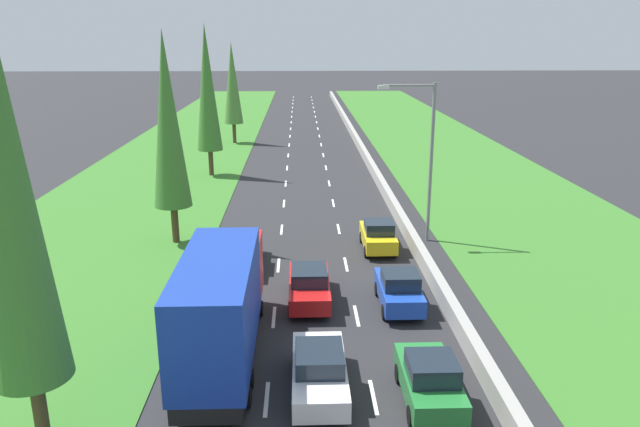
{
  "coord_description": "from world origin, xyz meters",
  "views": [
    {
      "loc": [
        -0.59,
        -2.21,
        11.38
      ],
      "look_at": [
        0.69,
        35.44,
        0.29
      ],
      "focal_mm": 33.85,
      "sensor_mm": 36.0,
      "label": 1
    }
  ],
  "objects_px": {
    "blue_box_truck_left_lane": "(222,303)",
    "yellow_hatchback_right_lane": "(378,236)",
    "poplar_tree_second": "(168,121)",
    "green_hatchback_right_lane": "(430,380)",
    "blue_hatchback_right_lane": "(399,289)",
    "white_sedan_centre_lane": "(319,370)",
    "red_sedan_centre_lane": "(309,285)",
    "green_sedan_left_lane": "(241,252)",
    "poplar_tree_fourth": "(232,84)",
    "street_light_mast": "(425,151)",
    "poplar_tree_nearest": "(4,170)",
    "poplar_tree_third": "(207,88)"
  },
  "relations": [
    {
      "from": "blue_box_truck_left_lane",
      "to": "poplar_tree_second",
      "type": "height_order",
      "value": "poplar_tree_second"
    },
    {
      "from": "poplar_tree_third",
      "to": "green_hatchback_right_lane",
      "type": "bearing_deg",
      "value": -70.95
    },
    {
      "from": "blue_box_truck_left_lane",
      "to": "poplar_tree_fourth",
      "type": "xyz_separation_m",
      "value": [
        -4.36,
        46.75,
        4.3
      ]
    },
    {
      "from": "green_sedan_left_lane",
      "to": "yellow_hatchback_right_lane",
      "type": "xyz_separation_m",
      "value": [
        7.33,
        2.26,
        0.02
      ]
    },
    {
      "from": "yellow_hatchback_right_lane",
      "to": "white_sedan_centre_lane",
      "type": "bearing_deg",
      "value": -105.0
    },
    {
      "from": "green_sedan_left_lane",
      "to": "poplar_tree_second",
      "type": "bearing_deg",
      "value": 136.28
    },
    {
      "from": "yellow_hatchback_right_lane",
      "to": "poplar_tree_third",
      "type": "distance_m",
      "value": 23.36
    },
    {
      "from": "blue_hatchback_right_lane",
      "to": "blue_box_truck_left_lane",
      "type": "relative_size",
      "value": 0.41
    },
    {
      "from": "poplar_tree_nearest",
      "to": "street_light_mast",
      "type": "height_order",
      "value": "poplar_tree_nearest"
    },
    {
      "from": "white_sedan_centre_lane",
      "to": "poplar_tree_nearest",
      "type": "xyz_separation_m",
      "value": [
        -8.09,
        -2.33,
        7.3
      ]
    },
    {
      "from": "blue_hatchback_right_lane",
      "to": "street_light_mast",
      "type": "height_order",
      "value": "street_light_mast"
    },
    {
      "from": "street_light_mast",
      "to": "blue_box_truck_left_lane",
      "type": "bearing_deg",
      "value": -127.15
    },
    {
      "from": "red_sedan_centre_lane",
      "to": "poplar_tree_nearest",
      "type": "relative_size",
      "value": 0.32
    },
    {
      "from": "green_sedan_left_lane",
      "to": "poplar_tree_second",
      "type": "height_order",
      "value": "poplar_tree_second"
    },
    {
      "from": "white_sedan_centre_lane",
      "to": "blue_hatchback_right_lane",
      "type": "xyz_separation_m",
      "value": [
        3.68,
        6.45,
        0.02
      ]
    },
    {
      "from": "red_sedan_centre_lane",
      "to": "green_sedan_left_lane",
      "type": "bearing_deg",
      "value": 127.6
    },
    {
      "from": "poplar_tree_fourth",
      "to": "street_light_mast",
      "type": "xyz_separation_m",
      "value": [
        14.21,
        -33.75,
        -1.25
      ]
    },
    {
      "from": "blue_box_truck_left_lane",
      "to": "yellow_hatchback_right_lane",
      "type": "bearing_deg",
      "value": 58.08
    },
    {
      "from": "poplar_tree_second",
      "to": "poplar_tree_fourth",
      "type": "bearing_deg",
      "value": 90.11
    },
    {
      "from": "poplar_tree_third",
      "to": "poplar_tree_fourth",
      "type": "height_order",
      "value": "poplar_tree_third"
    },
    {
      "from": "poplar_tree_nearest",
      "to": "poplar_tree_third",
      "type": "bearing_deg",
      "value": 90.03
    },
    {
      "from": "green_hatchback_right_lane",
      "to": "green_sedan_left_lane",
      "type": "height_order",
      "value": "green_hatchback_right_lane"
    },
    {
      "from": "poplar_tree_fourth",
      "to": "yellow_hatchback_right_lane",
      "type": "bearing_deg",
      "value": -71.96
    },
    {
      "from": "green_hatchback_right_lane",
      "to": "poplar_tree_second",
      "type": "distance_m",
      "value": 20.66
    },
    {
      "from": "street_light_mast",
      "to": "poplar_tree_fourth",
      "type": "bearing_deg",
      "value": 112.84
    },
    {
      "from": "blue_hatchback_right_lane",
      "to": "green_sedan_left_lane",
      "type": "bearing_deg",
      "value": 145.01
    },
    {
      "from": "poplar_tree_second",
      "to": "blue_hatchback_right_lane",
      "type": "bearing_deg",
      "value": -38.38
    },
    {
      "from": "poplar_tree_third",
      "to": "street_light_mast",
      "type": "xyz_separation_m",
      "value": [
        14.53,
        -17.55,
        -2.05
      ]
    },
    {
      "from": "red_sedan_centre_lane",
      "to": "poplar_tree_second",
      "type": "bearing_deg",
      "value": 131.97
    },
    {
      "from": "poplar_tree_second",
      "to": "street_light_mast",
      "type": "distance_m",
      "value": 14.25
    },
    {
      "from": "poplar_tree_fourth",
      "to": "green_sedan_left_lane",
      "type": "bearing_deg",
      "value": -83.67
    },
    {
      "from": "green_hatchback_right_lane",
      "to": "poplar_tree_fourth",
      "type": "xyz_separation_m",
      "value": [
        -11.3,
        49.85,
        5.64
      ]
    },
    {
      "from": "green_hatchback_right_lane",
      "to": "poplar_tree_second",
      "type": "height_order",
      "value": "poplar_tree_second"
    },
    {
      "from": "poplar_tree_fourth",
      "to": "poplar_tree_second",
      "type": "bearing_deg",
      "value": -89.89
    },
    {
      "from": "yellow_hatchback_right_lane",
      "to": "poplar_tree_second",
      "type": "xyz_separation_m",
      "value": [
        -11.43,
        1.66,
        6.13
      ]
    },
    {
      "from": "white_sedan_centre_lane",
      "to": "poplar_tree_second",
      "type": "distance_m",
      "value": 18.37
    },
    {
      "from": "green_hatchback_right_lane",
      "to": "blue_box_truck_left_lane",
      "type": "bearing_deg",
      "value": 155.96
    },
    {
      "from": "white_sedan_centre_lane",
      "to": "green_hatchback_right_lane",
      "type": "distance_m",
      "value": 3.58
    },
    {
      "from": "white_sedan_centre_lane",
      "to": "red_sedan_centre_lane",
      "type": "height_order",
      "value": "same"
    },
    {
      "from": "green_hatchback_right_lane",
      "to": "blue_hatchback_right_lane",
      "type": "xyz_separation_m",
      "value": [
        0.17,
        7.18,
        0.0
      ]
    },
    {
      "from": "green_sedan_left_lane",
      "to": "poplar_tree_third",
      "type": "relative_size",
      "value": 0.36
    },
    {
      "from": "yellow_hatchback_right_lane",
      "to": "poplar_tree_second",
      "type": "distance_m",
      "value": 13.08
    },
    {
      "from": "white_sedan_centre_lane",
      "to": "poplar_tree_third",
      "type": "bearing_deg",
      "value": 103.85
    },
    {
      "from": "yellow_hatchback_right_lane",
      "to": "poplar_tree_fourth",
      "type": "distance_m",
      "value": 37.54
    },
    {
      "from": "blue_hatchback_right_lane",
      "to": "poplar_tree_fourth",
      "type": "xyz_separation_m",
      "value": [
        -11.47,
        42.66,
        5.64
      ]
    },
    {
      "from": "blue_hatchback_right_lane",
      "to": "poplar_tree_nearest",
      "type": "xyz_separation_m",
      "value": [
        -11.77,
        -8.77,
        7.28
      ]
    },
    {
      "from": "white_sedan_centre_lane",
      "to": "blue_box_truck_left_lane",
      "type": "relative_size",
      "value": 0.48
    },
    {
      "from": "white_sedan_centre_lane",
      "to": "green_hatchback_right_lane",
      "type": "height_order",
      "value": "green_hatchback_right_lane"
    },
    {
      "from": "red_sedan_centre_lane",
      "to": "poplar_tree_second",
      "type": "relative_size",
      "value": 0.38
    },
    {
      "from": "white_sedan_centre_lane",
      "to": "poplar_tree_fourth",
      "type": "bearing_deg",
      "value": 99.02
    }
  ]
}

